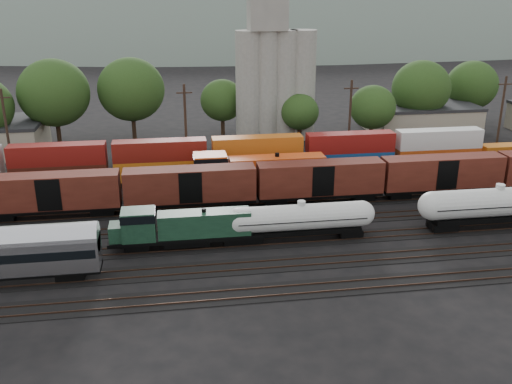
{
  "coord_description": "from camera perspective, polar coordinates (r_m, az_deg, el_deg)",
  "views": [
    {
      "loc": [
        -14.08,
        -57.28,
        24.86
      ],
      "look_at": [
        -5.01,
        2.0,
        3.0
      ],
      "focal_mm": 40.0,
      "sensor_mm": 36.0,
      "label": 1
    }
  ],
  "objects": [
    {
      "name": "ground",
      "position": [
        64.01,
        4.72,
        -2.9
      ],
      "size": [
        600.0,
        600.0,
        0.0
      ],
      "primitive_type": "plane",
      "color": "black"
    },
    {
      "name": "utility_poles",
      "position": [
        82.65,
        1.35,
        6.98
      ],
      "size": [
        122.2,
        0.36,
        12.0
      ],
      "color": "black",
      "rests_on": "ground"
    },
    {
      "name": "distant_hills",
      "position": [
        322.76,
        -1.89,
        11.93
      ],
      "size": [
        860.0,
        286.0,
        130.0
      ],
      "color": "#59665B",
      "rests_on": "ground"
    },
    {
      "name": "orange_locomotive",
      "position": [
        71.44,
        -0.58,
        2.06
      ],
      "size": [
        20.0,
        3.33,
        5.0
      ],
      "color": "black",
      "rests_on": "ground"
    },
    {
      "name": "tracks",
      "position": [
        63.99,
        4.72,
        -2.86
      ],
      "size": [
        180.0,
        33.2,
        0.2
      ],
      "color": "black",
      "rests_on": "ground"
    },
    {
      "name": "container_wall",
      "position": [
        75.67,
        -10.9,
        2.65
      ],
      "size": [
        165.64,
        2.6,
        5.8
      ],
      "color": "black",
      "rests_on": "ground"
    },
    {
      "name": "industrial_sheds",
      "position": [
        97.41,
        3.84,
        6.75
      ],
      "size": [
        119.38,
        17.26,
        5.1
      ],
      "color": "#9E937F",
      "rests_on": "ground"
    },
    {
      "name": "boxcar_string",
      "position": [
        68.18,
        6.43,
        1.3
      ],
      "size": [
        138.2,
        2.9,
        4.2
      ],
      "color": "black",
      "rests_on": "ground"
    },
    {
      "name": "tank_car_a",
      "position": [
        58.27,
        4.52,
        -2.67
      ],
      "size": [
        15.52,
        2.78,
        4.07
      ],
      "color": "silver",
      "rests_on": "ground"
    },
    {
      "name": "tree_band",
      "position": [
        96.45,
        -3.37,
        9.82
      ],
      "size": [
        166.53,
        20.78,
        14.18
      ],
      "color": "black",
      "rests_on": "ground"
    },
    {
      "name": "green_locomotive",
      "position": [
        56.93,
        -7.87,
        -3.49
      ],
      "size": [
        15.24,
        2.69,
        4.03
      ],
      "color": "black",
      "rests_on": "ground"
    },
    {
      "name": "tank_car_b",
      "position": [
        66.26,
        23.03,
        -1.1
      ],
      "size": [
        17.92,
        3.21,
        4.7
      ],
      "color": "silver",
      "rests_on": "ground"
    },
    {
      "name": "grain_silo",
      "position": [
        95.85,
        1.87,
        11.86
      ],
      "size": [
        13.4,
        5.0,
        29.0
      ],
      "color": "gray",
      "rests_on": "ground"
    }
  ]
}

